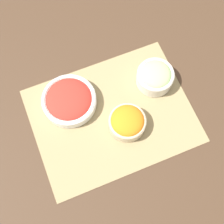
# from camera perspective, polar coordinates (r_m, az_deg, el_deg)

# --- Properties ---
(ground_plane) EXTENTS (3.00, 3.00, 0.00)m
(ground_plane) POSITION_cam_1_polar(r_m,az_deg,el_deg) (0.98, 0.00, -0.68)
(ground_plane) COLOR #422D1E
(placemat) EXTENTS (0.49, 0.38, 0.00)m
(placemat) POSITION_cam_1_polar(r_m,az_deg,el_deg) (0.98, 0.00, -0.64)
(placemat) COLOR #937F56
(placemat) RESTS_ON ground_plane
(cucumber_bowl) EXTENTS (0.12, 0.12, 0.07)m
(cucumber_bowl) POSITION_cam_1_polar(r_m,az_deg,el_deg) (1.00, 7.90, 6.48)
(cucumber_bowl) COLOR silver
(cucumber_bowl) RESTS_ON placemat
(carrot_bowl) EXTENTS (0.11, 0.11, 0.06)m
(carrot_bowl) POSITION_cam_1_polar(r_m,az_deg,el_deg) (0.94, 2.83, -1.81)
(carrot_bowl) COLOR beige
(carrot_bowl) RESTS_ON placemat
(tomato_bowl) EXTENTS (0.17, 0.17, 0.05)m
(tomato_bowl) POSITION_cam_1_polar(r_m,az_deg,el_deg) (0.98, -7.85, 2.17)
(tomato_bowl) COLOR white
(tomato_bowl) RESTS_ON placemat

